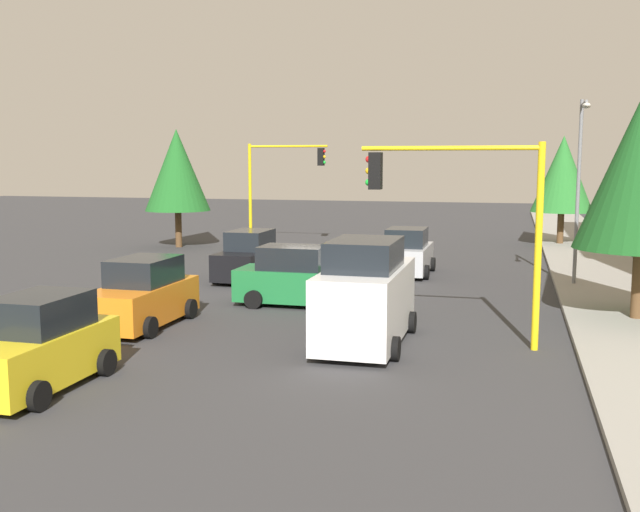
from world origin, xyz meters
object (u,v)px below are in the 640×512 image
Objects in this scene: traffic_signal_near_left at (463,202)px; car_orange at (143,295)px; traffic_signal_far_right at (280,174)px; car_green at (298,278)px; street_lamp_curbside at (580,172)px; delivery_van_white at (366,296)px; car_black at (249,257)px; tree_opposite_side at (177,170)px; car_silver at (407,253)px; car_yellow at (37,347)px; tree_roadside_far at (563,174)px.

traffic_signal_near_left is 9.49m from car_orange.
traffic_signal_far_right is 1.39× the size of car_green.
delivery_van_white is at bearing -30.58° from street_lamp_curbside.
traffic_signal_near_left is at bearing 101.62° from delivery_van_white.
car_black and car_green have the same top height.
tree_opposite_side reaches higher than car_orange.
street_lamp_curbside reaches higher than car_black.
tree_opposite_side is 12.58m from car_black.
tree_opposite_side is 1.70× the size of car_silver.
traffic_signal_far_right reaches higher than traffic_signal_near_left.
car_yellow is (25.94, 2.99, -3.14)m from traffic_signal_far_right.
tree_opposite_side reaches higher than car_yellow.
street_lamp_curbside is at bearing 159.60° from traffic_signal_near_left.
car_yellow is (23.94, 8.29, -3.34)m from tree_opposite_side.
car_black is at bearing -143.37° from car_green.
delivery_van_white is at bearing 2.87° from car_silver.
tree_opposite_side is 21.36m from tree_roadside_far.
car_green and car_orange have the same top height.
car_green is at bearing 36.63° from car_black.
tree_roadside_far is at bearing 151.75° from car_orange.
traffic_signal_near_left is 1.28× the size of car_green.
car_black and car_silver have the same top height.
traffic_signal_far_right is at bearing -173.42° from car_yellow.
delivery_van_white reaches higher than car_orange.
traffic_signal_far_right reaches higher than delivery_van_white.
traffic_signal_near_left is 10.27m from street_lamp_curbside.
traffic_signal_near_left is 12.75m from car_black.
car_yellow is (5.45, -5.94, -0.39)m from delivery_van_white.
car_green is at bearing 139.52° from car_orange.
traffic_signal_far_right is 1.09× the size of traffic_signal_near_left.
car_black and car_orange have the same top height.
tree_opposite_side reaches higher than car_green.
traffic_signal_near_left is at bearing -20.40° from street_lamp_curbside.
tree_roadside_far is at bearing 151.34° from car_silver.
traffic_signal_far_right reaches higher than car_black.
car_silver and car_green have the same top height.
traffic_signal_near_left is at bearing -9.17° from tree_roadside_far.
car_orange is at bearing 22.71° from tree_opposite_side.
traffic_signal_near_left is at bearing 90.47° from car_orange.
traffic_signal_far_right is 17.29m from car_green.
car_green is (7.43, -2.59, 0.00)m from car_silver.
car_silver is 0.98× the size of car_yellow.
street_lamp_curbside reaches higher than car_yellow.
delivery_van_white is 1.17× the size of car_green.
tree_roadside_far reaches higher than car_orange.
car_green is at bearing -19.20° from car_silver.
car_black is (-8.58, -8.99, -2.83)m from traffic_signal_near_left.
street_lamp_curbside reaches higher than traffic_signal_near_left.
car_yellow is at bearing -54.53° from traffic_signal_near_left.
delivery_van_white is at bearing 36.00° from car_black.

